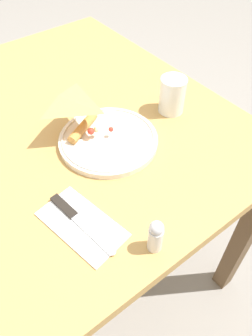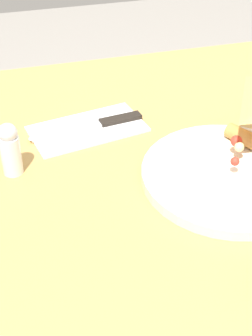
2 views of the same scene
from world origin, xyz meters
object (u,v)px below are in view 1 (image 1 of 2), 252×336
plate_pizza (107,138)px  milk_glass (172,96)px  salt_shaker (156,236)px  butter_knife (78,220)px  dining_table (71,147)px  napkin_folded (82,224)px

plate_pizza → milk_glass: milk_glass is taller
salt_shaker → butter_knife: bearing=-148.1°
dining_table → milk_glass: milk_glass is taller
plate_pizza → napkin_folded: bearing=-47.4°
milk_glass → salt_shaker: bearing=-47.0°
plate_pizza → salt_shaker: (0.30, -0.10, 0.03)m
dining_table → milk_glass: (0.16, 0.26, 0.17)m
milk_glass → dining_table: bearing=-121.7°
dining_table → salt_shaker: salt_shaker is taller
napkin_folded → salt_shaker: bearing=33.4°
dining_table → napkin_folded: napkin_folded is taller
dining_table → butter_knife: butter_knife is taller
dining_table → butter_knife: bearing=-25.9°
salt_shaker → milk_glass: bearing=133.0°
dining_table → napkin_folded: (0.33, -0.15, 0.12)m
milk_glass → napkin_folded: (0.17, -0.41, -0.05)m
napkin_folded → butter_knife: size_ratio=1.03×
butter_knife → salt_shaker: salt_shaker is taller
dining_table → butter_knife: size_ratio=5.20×
dining_table → plate_pizza: size_ratio=4.01×
napkin_folded → milk_glass: bearing=112.7°
dining_table → milk_glass: size_ratio=9.91×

